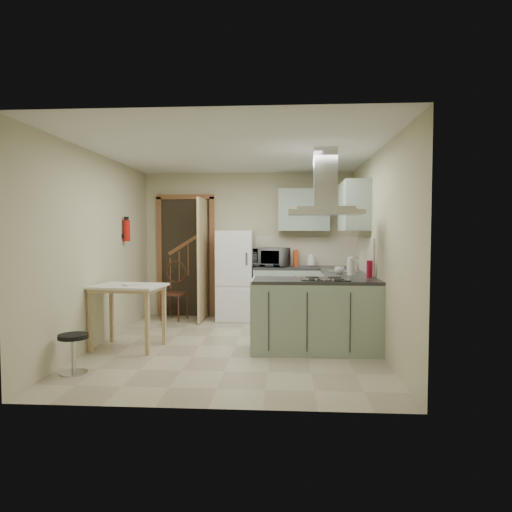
# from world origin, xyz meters

# --- Properties ---
(floor) EXTENTS (4.20, 4.20, 0.00)m
(floor) POSITION_xyz_m (0.00, 0.00, 0.00)
(floor) COLOR #B2A98A
(floor) RESTS_ON ground
(ceiling) EXTENTS (4.20, 4.20, 0.00)m
(ceiling) POSITION_xyz_m (0.00, 0.00, 2.50)
(ceiling) COLOR silver
(ceiling) RESTS_ON back_wall
(back_wall) EXTENTS (3.60, 0.00, 3.60)m
(back_wall) POSITION_xyz_m (0.00, 2.10, 1.25)
(back_wall) COLOR #BCB892
(back_wall) RESTS_ON floor
(left_wall) EXTENTS (0.00, 4.20, 4.20)m
(left_wall) POSITION_xyz_m (-1.80, 0.00, 1.25)
(left_wall) COLOR #BCB892
(left_wall) RESTS_ON floor
(right_wall) EXTENTS (0.00, 4.20, 4.20)m
(right_wall) POSITION_xyz_m (1.80, 0.00, 1.25)
(right_wall) COLOR #BCB892
(right_wall) RESTS_ON floor
(doorway) EXTENTS (1.10, 0.12, 2.10)m
(doorway) POSITION_xyz_m (-1.10, 2.07, 1.05)
(doorway) COLOR brown
(doorway) RESTS_ON floor
(fridge) EXTENTS (0.60, 0.60, 1.50)m
(fridge) POSITION_xyz_m (-0.20, 1.80, 0.75)
(fridge) COLOR white
(fridge) RESTS_ON floor
(counter_back) EXTENTS (1.08, 0.60, 0.90)m
(counter_back) POSITION_xyz_m (0.66, 1.80, 0.45)
(counter_back) COLOR #9EB2A0
(counter_back) RESTS_ON floor
(counter_right) EXTENTS (0.60, 1.95, 0.90)m
(counter_right) POSITION_xyz_m (1.50, 1.12, 0.45)
(counter_right) COLOR #9EB2A0
(counter_right) RESTS_ON floor
(splashback) EXTENTS (1.68, 0.02, 0.50)m
(splashback) POSITION_xyz_m (0.96, 2.09, 1.15)
(splashback) COLOR beige
(splashback) RESTS_ON counter_back
(wall_cabinet_back) EXTENTS (0.85, 0.35, 0.70)m
(wall_cabinet_back) POSITION_xyz_m (0.95, 1.93, 1.85)
(wall_cabinet_back) COLOR #9EB2A0
(wall_cabinet_back) RESTS_ON back_wall
(wall_cabinet_right) EXTENTS (0.35, 0.90, 0.70)m
(wall_cabinet_right) POSITION_xyz_m (1.62, 0.85, 1.85)
(wall_cabinet_right) COLOR #9EB2A0
(wall_cabinet_right) RESTS_ON right_wall
(peninsula) EXTENTS (1.55, 0.65, 0.90)m
(peninsula) POSITION_xyz_m (1.02, -0.18, 0.45)
(peninsula) COLOR #9EB2A0
(peninsula) RESTS_ON floor
(hob) EXTENTS (0.58, 0.50, 0.01)m
(hob) POSITION_xyz_m (1.12, -0.18, 0.91)
(hob) COLOR black
(hob) RESTS_ON peninsula
(extractor_hood) EXTENTS (0.90, 0.55, 0.10)m
(extractor_hood) POSITION_xyz_m (1.12, -0.18, 1.72)
(extractor_hood) COLOR silver
(extractor_hood) RESTS_ON ceiling
(sink) EXTENTS (0.45, 0.40, 0.01)m
(sink) POSITION_xyz_m (1.50, 0.95, 0.91)
(sink) COLOR silver
(sink) RESTS_ON counter_right
(fire_extinguisher) EXTENTS (0.10, 0.10, 0.32)m
(fire_extinguisher) POSITION_xyz_m (-1.74, 0.90, 1.50)
(fire_extinguisher) COLOR #B2140F
(fire_extinguisher) RESTS_ON left_wall
(drop_leaf_table) EXTENTS (0.94, 0.75, 0.81)m
(drop_leaf_table) POSITION_xyz_m (-1.35, -0.19, 0.41)
(drop_leaf_table) COLOR tan
(drop_leaf_table) RESTS_ON floor
(bentwood_chair) EXTENTS (0.49, 0.49, 0.89)m
(bentwood_chair) POSITION_xyz_m (-1.22, 1.69, 0.45)
(bentwood_chair) COLOR #431D16
(bentwood_chair) RESTS_ON floor
(stool) EXTENTS (0.37, 0.37, 0.42)m
(stool) POSITION_xyz_m (-1.57, -1.23, 0.21)
(stool) COLOR black
(stool) RESTS_ON floor
(microwave) EXTENTS (0.66, 0.55, 0.31)m
(microwave) POSITION_xyz_m (0.40, 1.85, 1.06)
(microwave) COLOR black
(microwave) RESTS_ON counter_back
(kettle) EXTENTS (0.18, 0.18, 0.20)m
(kettle) POSITION_xyz_m (1.08, 1.90, 1.00)
(kettle) COLOR white
(kettle) RESTS_ON counter_back
(cereal_box) EXTENTS (0.08, 0.19, 0.27)m
(cereal_box) POSITION_xyz_m (0.82, 1.95, 1.04)
(cereal_box) COLOR #C24116
(cereal_box) RESTS_ON counter_back
(soap_bottle) EXTENTS (0.12, 0.12, 0.21)m
(soap_bottle) POSITION_xyz_m (1.66, 1.33, 1.00)
(soap_bottle) COLOR #A09FAB
(soap_bottle) RESTS_ON counter_right
(paper_towel) EXTENTS (0.13, 0.13, 0.25)m
(paper_towel) POSITION_xyz_m (1.53, 0.33, 1.03)
(paper_towel) COLOR silver
(paper_towel) RESTS_ON counter_right
(cup) EXTENTS (0.13, 0.13, 0.10)m
(cup) POSITION_xyz_m (1.39, 0.50, 0.95)
(cup) COLOR white
(cup) RESTS_ON counter_right
(red_bottle) EXTENTS (0.09, 0.09, 0.22)m
(red_bottle) POSITION_xyz_m (1.72, 0.07, 1.01)
(red_bottle) COLOR #AA0E2B
(red_bottle) RESTS_ON peninsula
(book) EXTENTS (0.25, 0.25, 0.09)m
(book) POSITION_xyz_m (-1.37, -0.26, 0.86)
(book) COLOR maroon
(book) RESTS_ON drop_leaf_table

